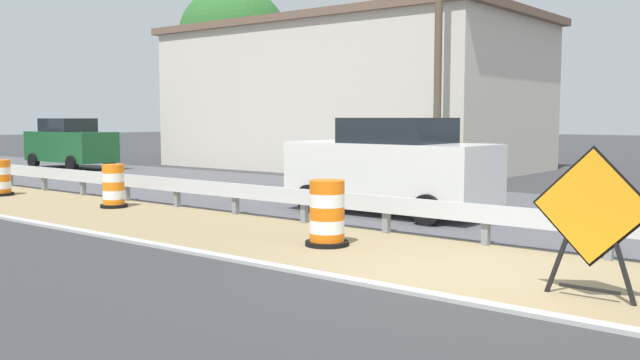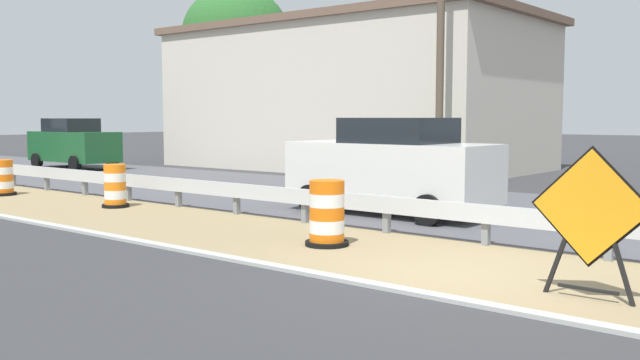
# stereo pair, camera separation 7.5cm
# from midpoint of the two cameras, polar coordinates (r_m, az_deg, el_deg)

# --- Properties ---
(ground_plane) EXTENTS (160.00, 160.00, 0.00)m
(ground_plane) POSITION_cam_midpoint_polar(r_m,az_deg,el_deg) (9.99, 11.05, -7.56)
(ground_plane) COLOR #333335
(median_dirt_strip) EXTENTS (3.68, 120.00, 0.01)m
(median_dirt_strip) POSITION_cam_midpoint_polar(r_m,az_deg,el_deg) (10.55, 12.71, -6.90)
(median_dirt_strip) COLOR #8E7A56
(median_dirt_strip) RESTS_ON ground
(far_lane_asphalt) EXTENTS (8.16, 120.00, 0.00)m
(far_lane_asphalt) POSITION_cam_midpoint_polar(r_m,az_deg,el_deg) (15.99, 22.26, -3.07)
(far_lane_asphalt) COLOR #4C4C51
(far_lane_asphalt) RESTS_ON ground
(curb_near_edge) EXTENTS (0.20, 120.00, 0.11)m
(curb_near_edge) POSITION_cam_midpoint_polar(r_m,az_deg,el_deg) (8.90, 7.04, -9.06)
(curb_near_edge) COLOR #ADADA8
(curb_near_edge) RESTS_ON ground
(guardrail_median) EXTENTS (0.18, 50.66, 0.71)m
(guardrail_median) POSITION_cam_midpoint_polar(r_m,az_deg,el_deg) (12.15, 13.45, -2.86)
(guardrail_median) COLOR silver
(guardrail_median) RESTS_ON ground
(warning_sign_diamond) EXTENTS (0.07, 1.46, 1.86)m
(warning_sign_diamond) POSITION_cam_midpoint_polar(r_m,az_deg,el_deg) (8.92, 21.40, -2.65)
(warning_sign_diamond) COLOR black
(warning_sign_diamond) RESTS_ON ground
(traffic_barrel_nearest) EXTENTS (0.75, 0.75, 1.12)m
(traffic_barrel_nearest) POSITION_cam_midpoint_polar(r_m,az_deg,el_deg) (11.87, 0.75, -2.96)
(traffic_barrel_nearest) COLOR orange
(traffic_barrel_nearest) RESTS_ON ground
(traffic_barrel_close) EXTENTS (0.65, 0.65, 1.05)m
(traffic_barrel_close) POSITION_cam_midpoint_polar(r_m,az_deg,el_deg) (17.61, -16.26, -0.62)
(traffic_barrel_close) COLOR orange
(traffic_barrel_close) RESTS_ON ground
(traffic_barrel_mid) EXTENTS (0.72, 0.72, 1.00)m
(traffic_barrel_mid) POSITION_cam_midpoint_polar(r_m,az_deg,el_deg) (21.42, -24.40, 0.04)
(traffic_barrel_mid) COLOR orange
(traffic_barrel_mid) RESTS_ON ground
(car_lead_far_lane) EXTENTS (2.19, 4.76, 2.17)m
(car_lead_far_lane) POSITION_cam_midpoint_polar(r_m,az_deg,el_deg) (15.77, 6.04, 1.14)
(car_lead_far_lane) COLOR silver
(car_lead_far_lane) RESTS_ON ground
(car_distant_a) EXTENTS (1.98, 4.48, 2.13)m
(car_distant_a) POSITION_cam_midpoint_polar(r_m,az_deg,el_deg) (31.44, -19.42, 2.82)
(car_distant_a) COLOR #195128
(car_distant_a) RESTS_ON ground
(roadside_shop_near) EXTENTS (8.80, 15.88, 6.17)m
(roadside_shop_near) POSITION_cam_midpoint_polar(r_m,az_deg,el_deg) (30.49, 2.76, 6.87)
(roadside_shop_near) COLOR beige
(roadside_shop_near) RESTS_ON ground
(utility_pole_near) EXTENTS (0.24, 1.80, 9.03)m
(utility_pole_near) POSITION_cam_midpoint_polar(r_m,az_deg,el_deg) (22.22, 9.91, 11.52)
(utility_pole_near) COLOR brown
(utility_pole_near) RESTS_ON ground
(bush_roadside) EXTENTS (2.56, 2.56, 1.33)m
(bush_roadside) POSITION_cam_midpoint_polar(r_m,az_deg,el_deg) (21.20, 8.43, 1.00)
(bush_roadside) COLOR #1E4C23
(bush_roadside) RESTS_ON ground
(tree_roadside) EXTENTS (5.05, 5.05, 8.30)m
(tree_roadside) POSITION_cam_midpoint_polar(r_m,az_deg,el_deg) (33.85, -6.80, 11.60)
(tree_roadside) COLOR brown
(tree_roadside) RESTS_ON ground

